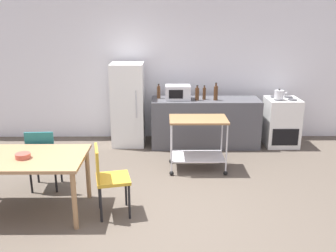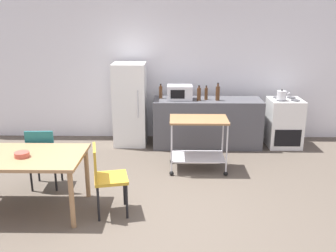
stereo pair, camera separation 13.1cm
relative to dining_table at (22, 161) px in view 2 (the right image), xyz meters
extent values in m
plane|color=brown|center=(1.58, -0.09, -0.67)|extent=(12.00, 12.00, 0.00)
cube|color=white|center=(1.58, 3.11, 0.78)|extent=(8.40, 0.12, 2.90)
cube|color=#4C4C51|center=(2.48, 2.51, -0.22)|extent=(2.00, 0.64, 0.90)
cube|color=#A37A51|center=(0.00, 0.00, 0.06)|extent=(1.50, 0.90, 0.04)
cylinder|color=#A37A51|center=(0.69, -0.39, -0.32)|extent=(0.06, 0.06, 0.71)
cylinder|color=#A37A51|center=(0.69, 0.39, -0.32)|extent=(0.06, 0.06, 0.71)
cube|color=#1E666B|center=(0.02, 0.71, -0.20)|extent=(0.42, 0.42, 0.04)
cube|color=#1E666B|center=(0.03, 0.53, 0.02)|extent=(0.38, 0.05, 0.40)
cylinder|color=black|center=(0.18, 0.89, -0.45)|extent=(0.03, 0.03, 0.45)
cylinder|color=black|center=(-0.16, 0.87, -0.45)|extent=(0.03, 0.03, 0.45)
cylinder|color=black|center=(0.20, 0.55, -0.45)|extent=(0.03, 0.03, 0.45)
cylinder|color=black|center=(-0.14, 0.53, -0.45)|extent=(0.03, 0.03, 0.45)
cube|color=gold|center=(1.09, -0.04, -0.20)|extent=(0.48, 0.48, 0.04)
cube|color=gold|center=(0.91, -0.08, 0.02)|extent=(0.11, 0.38, 0.40)
cylinder|color=black|center=(1.29, -0.17, -0.45)|extent=(0.03, 0.03, 0.45)
cylinder|color=black|center=(1.22, 0.16, -0.45)|extent=(0.03, 0.03, 0.45)
cylinder|color=black|center=(0.96, -0.25, -0.45)|extent=(0.03, 0.03, 0.45)
cylinder|color=black|center=(0.89, 0.09, -0.45)|extent=(0.03, 0.03, 0.45)
cube|color=white|center=(3.93, 2.53, -0.22)|extent=(0.60, 0.60, 0.90)
cube|color=black|center=(3.93, 2.23, -0.42)|extent=(0.48, 0.01, 0.32)
cylinder|color=#47474C|center=(3.80, 2.41, 0.24)|extent=(0.16, 0.16, 0.02)
cylinder|color=#47474C|center=(4.06, 2.41, 0.24)|extent=(0.16, 0.16, 0.02)
cylinder|color=#47474C|center=(3.80, 2.65, 0.24)|extent=(0.16, 0.16, 0.02)
cylinder|color=#47474C|center=(4.06, 2.65, 0.24)|extent=(0.16, 0.16, 0.02)
cube|color=white|center=(1.03, 2.61, 0.10)|extent=(0.60, 0.60, 1.55)
cylinder|color=silver|center=(1.21, 2.30, 0.18)|extent=(0.02, 0.02, 0.50)
cube|color=olive|center=(2.25, 1.36, 0.16)|extent=(0.90, 0.56, 0.03)
cube|color=silver|center=(2.25, 1.36, -0.45)|extent=(0.83, 0.52, 0.02)
cylinder|color=silver|center=(1.83, 1.11, -0.22)|extent=(0.02, 0.02, 0.76)
sphere|color=black|center=(1.83, 1.11, -0.64)|extent=(0.07, 0.07, 0.07)
cylinder|color=silver|center=(2.67, 1.11, -0.22)|extent=(0.02, 0.02, 0.76)
sphere|color=black|center=(2.67, 1.11, -0.64)|extent=(0.07, 0.07, 0.07)
cylinder|color=silver|center=(1.83, 1.61, -0.22)|extent=(0.02, 0.02, 0.76)
sphere|color=black|center=(1.83, 1.61, -0.64)|extent=(0.07, 0.07, 0.07)
cylinder|color=silver|center=(2.67, 1.61, -0.22)|extent=(0.02, 0.02, 0.76)
sphere|color=black|center=(2.67, 1.61, -0.64)|extent=(0.07, 0.07, 0.07)
cylinder|color=#4C2D19|center=(1.61, 2.60, 0.34)|extent=(0.06, 0.06, 0.22)
cylinder|color=#4C2D19|center=(1.61, 2.60, 0.47)|extent=(0.03, 0.03, 0.04)
cylinder|color=black|center=(1.61, 2.60, 0.50)|extent=(0.03, 0.03, 0.01)
cube|color=silver|center=(1.96, 2.51, 0.36)|extent=(0.46, 0.34, 0.26)
cube|color=black|center=(1.92, 2.33, 0.36)|extent=(0.25, 0.01, 0.16)
cylinder|color=#4C2D19|center=(2.31, 2.42, 0.34)|extent=(0.07, 0.07, 0.23)
cylinder|color=#4C2D19|center=(2.31, 2.42, 0.48)|extent=(0.03, 0.03, 0.04)
cylinder|color=black|center=(2.31, 2.42, 0.50)|extent=(0.04, 0.04, 0.01)
cylinder|color=#4C2D19|center=(2.45, 2.49, 0.34)|extent=(0.06, 0.06, 0.21)
cylinder|color=#4C2D19|center=(2.45, 2.49, 0.46)|extent=(0.03, 0.03, 0.04)
cylinder|color=black|center=(2.45, 2.49, 0.49)|extent=(0.03, 0.03, 0.01)
cylinder|color=#4C2D19|center=(2.65, 2.43, 0.36)|extent=(0.08, 0.08, 0.25)
cylinder|color=#4C2D19|center=(2.65, 2.43, 0.51)|extent=(0.03, 0.03, 0.06)
cylinder|color=black|center=(2.65, 2.43, 0.55)|extent=(0.04, 0.04, 0.01)
cylinder|color=#B24C3F|center=(0.03, -0.06, 0.11)|extent=(0.18, 0.18, 0.06)
cylinder|color=silver|center=(3.81, 2.43, 0.33)|extent=(0.17, 0.17, 0.16)
sphere|color=black|center=(3.81, 2.43, 0.42)|extent=(0.03, 0.03, 0.03)
cylinder|color=silver|center=(3.93, 2.43, 0.35)|extent=(0.08, 0.02, 0.07)
camera|label=1|loc=(1.73, -4.23, 1.72)|focal=39.83mm
camera|label=2|loc=(1.86, -4.23, 1.72)|focal=39.83mm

